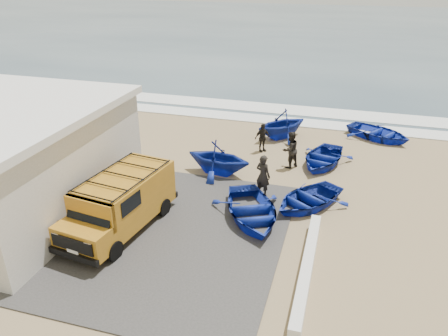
# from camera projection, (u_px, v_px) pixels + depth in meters

# --- Properties ---
(ground) EXTENTS (160.00, 160.00, 0.00)m
(ground) POSITION_uv_depth(u_px,v_px,m) (193.00, 209.00, 18.11)
(ground) COLOR #988058
(slab) EXTENTS (12.00, 10.00, 0.05)m
(slab) POSITION_uv_depth(u_px,v_px,m) (127.00, 226.00, 16.87)
(slab) COLOR #43403D
(slab) RESTS_ON ground
(ocean) EXTENTS (180.00, 88.00, 0.01)m
(ocean) POSITION_uv_depth(u_px,v_px,m) (319.00, 29.00, 66.70)
(ocean) COLOR #385166
(ocean) RESTS_ON ground
(surf_line) EXTENTS (180.00, 1.60, 0.06)m
(surf_line) POSITION_uv_depth(u_px,v_px,m) (256.00, 118.00, 28.51)
(surf_line) COLOR white
(surf_line) RESTS_ON ground
(surf_wash) EXTENTS (180.00, 2.20, 0.04)m
(surf_wash) POSITION_uv_depth(u_px,v_px,m) (264.00, 108.00, 30.68)
(surf_wash) COLOR white
(surf_wash) RESTS_ON ground
(parapet) EXTENTS (0.35, 6.00, 0.55)m
(parapet) POSITION_uv_depth(u_px,v_px,m) (307.00, 269.00, 14.12)
(parapet) COLOR silver
(parapet) RESTS_ON ground
(van) EXTENTS (2.67, 5.32, 2.19)m
(van) POSITION_uv_depth(u_px,v_px,m) (121.00, 201.00, 16.32)
(van) COLOR #B3771A
(van) RESTS_ON ground
(boat_near_left) EXTENTS (4.29, 4.82, 0.82)m
(boat_near_left) POSITION_uv_depth(u_px,v_px,m) (251.00, 210.00, 17.20)
(boat_near_left) COLOR #132B9C
(boat_near_left) RESTS_ON ground
(boat_near_right) EXTENTS (4.03, 4.30, 0.73)m
(boat_near_right) POSITION_uv_depth(u_px,v_px,m) (308.00, 198.00, 18.17)
(boat_near_right) COLOR #132B9C
(boat_near_right) RESTS_ON ground
(boat_mid_left) EXTENTS (3.52, 3.15, 1.66)m
(boat_mid_left) POSITION_uv_depth(u_px,v_px,m) (218.00, 157.00, 20.83)
(boat_mid_left) COLOR #132B9C
(boat_mid_left) RESTS_ON ground
(boat_mid_right) EXTENTS (3.30, 4.07, 0.74)m
(boat_mid_right) POSITION_uv_depth(u_px,v_px,m) (323.00, 158.00, 21.92)
(boat_mid_right) COLOR #132B9C
(boat_mid_right) RESTS_ON ground
(boat_far_left) EXTENTS (4.26, 4.29, 1.71)m
(boat_far_left) POSITION_uv_depth(u_px,v_px,m) (282.00, 124.00, 25.12)
(boat_far_left) COLOR #132B9C
(boat_far_left) RESTS_ON ground
(boat_far_right) EXTENTS (4.56, 4.20, 0.77)m
(boat_far_right) POSITION_uv_depth(u_px,v_px,m) (379.00, 133.00, 25.13)
(boat_far_right) COLOR #132B9C
(boat_far_right) RESTS_ON ground
(fisherman_front) EXTENTS (0.82, 0.69, 1.91)m
(fisherman_front) POSITION_uv_depth(u_px,v_px,m) (263.00, 176.00, 18.78)
(fisherman_front) COLOR black
(fisherman_front) RESTS_ON ground
(fisherman_middle) EXTENTS (1.13, 1.14, 1.86)m
(fisherman_middle) POSITION_uv_depth(u_px,v_px,m) (290.00, 150.00, 21.44)
(fisherman_middle) COLOR black
(fisherman_middle) RESTS_ON ground
(fisherman_back) EXTENTS (0.91, 0.92, 1.56)m
(fisherman_back) POSITION_uv_depth(u_px,v_px,m) (262.00, 138.00, 23.33)
(fisherman_back) COLOR black
(fisherman_back) RESTS_ON ground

